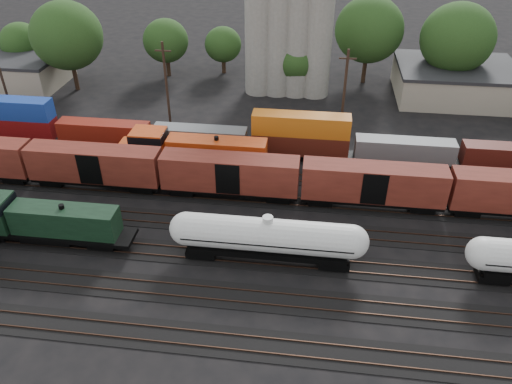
# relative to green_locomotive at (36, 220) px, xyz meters

# --- Properties ---
(ground) EXTENTS (600.00, 600.00, 0.00)m
(ground) POSITION_rel_green_locomotive_xyz_m (17.73, 5.00, -2.62)
(ground) COLOR black
(tracks) EXTENTS (180.00, 33.20, 0.20)m
(tracks) POSITION_rel_green_locomotive_xyz_m (17.73, 5.00, -2.57)
(tracks) COLOR black
(tracks) RESTS_ON ground
(green_locomotive) EXTENTS (17.36, 3.06, 4.59)m
(green_locomotive) POSITION_rel_green_locomotive_xyz_m (0.00, 0.00, 0.00)
(green_locomotive) COLOR black
(green_locomotive) RESTS_ON ground
(tank_car_a) EXTENTS (18.37, 3.29, 4.81)m
(tank_car_a) POSITION_rel_green_locomotive_xyz_m (22.58, 0.00, 0.23)
(tank_car_a) COLOR silver
(tank_car_a) RESTS_ON ground
(orange_locomotive) EXTENTS (19.51, 3.25, 4.88)m
(orange_locomotive) POSITION_rel_green_locomotive_xyz_m (11.62, 15.00, 0.15)
(orange_locomotive) COLOR black
(orange_locomotive) RESTS_ON ground
(boxcar_string) EXTENTS (184.40, 2.90, 4.20)m
(boxcar_string) POSITION_rel_green_locomotive_xyz_m (25.06, 10.00, 0.50)
(boxcar_string) COLOR black
(boxcar_string) RESTS_ON ground
(container_wall) EXTENTS (160.00, 2.60, 5.80)m
(container_wall) POSITION_rel_green_locomotive_xyz_m (12.81, 20.00, -0.38)
(container_wall) COLOR black
(container_wall) RESTS_ON ground
(grain_silo) EXTENTS (13.40, 5.00, 29.00)m
(grain_silo) POSITION_rel_green_locomotive_xyz_m (21.01, 41.00, 8.64)
(grain_silo) COLOR gray
(grain_silo) RESTS_ON ground
(industrial_sheds) EXTENTS (119.38, 17.26, 5.10)m
(industrial_sheds) POSITION_rel_green_locomotive_xyz_m (24.36, 40.25, -0.06)
(industrial_sheds) COLOR #9E937F
(industrial_sheds) RESTS_ON ground
(tree_band) EXTENTS (163.35, 23.03, 14.27)m
(tree_band) POSITION_rel_green_locomotive_xyz_m (30.45, 41.41, 5.04)
(tree_band) COLOR black
(tree_band) RESTS_ON ground
(utility_poles) EXTENTS (122.20, 0.36, 12.00)m
(utility_poles) POSITION_rel_green_locomotive_xyz_m (17.73, 27.00, 3.59)
(utility_poles) COLOR black
(utility_poles) RESTS_ON ground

